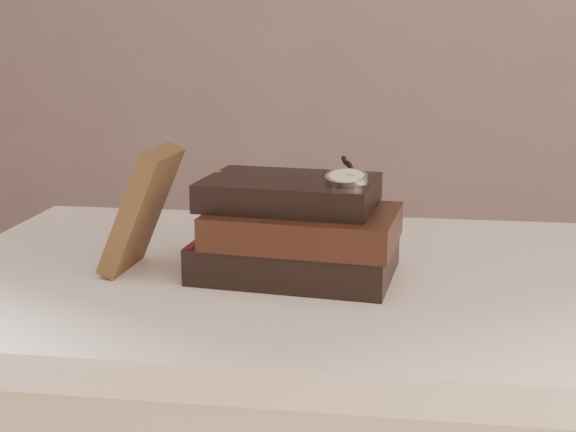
# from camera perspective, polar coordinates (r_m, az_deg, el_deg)

# --- Properties ---
(table) EXTENTS (1.00, 0.60, 0.75)m
(table) POSITION_cam_1_polar(r_m,az_deg,el_deg) (1.01, 2.50, -9.04)
(table) COLOR white
(table) RESTS_ON ground
(book_stack) EXTENTS (0.26, 0.20, 0.12)m
(book_stack) POSITION_cam_1_polar(r_m,az_deg,el_deg) (0.95, 0.68, -1.11)
(book_stack) COLOR black
(book_stack) RESTS_ON table
(journal) EXTENTS (0.09, 0.11, 0.16)m
(journal) POSITION_cam_1_polar(r_m,az_deg,el_deg) (0.98, -10.90, 0.48)
(journal) COLOR #3D2817
(journal) RESTS_ON table
(pocket_watch) EXTENTS (0.06, 0.15, 0.02)m
(pocket_watch) POSITION_cam_1_polar(r_m,az_deg,el_deg) (0.91, 4.40, 2.90)
(pocket_watch) COLOR silver
(pocket_watch) RESTS_ON book_stack
(eyeglasses) EXTENTS (0.11, 0.13, 0.05)m
(eyeglasses) POSITION_cam_1_polar(r_m,az_deg,el_deg) (1.05, -2.85, 0.97)
(eyeglasses) COLOR silver
(eyeglasses) RESTS_ON book_stack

